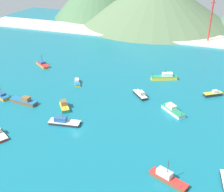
# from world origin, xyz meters

# --- Properties ---
(ground) EXTENTS (260.00, 280.00, 0.50)m
(ground) POSITION_xyz_m (0.00, 30.00, -0.25)
(ground) COLOR #146B7F
(fishing_boat_0) EXTENTS (8.55, 5.52, 5.05)m
(fishing_boat_0) POSITION_xyz_m (-35.10, 9.00, 0.72)
(fishing_boat_0) COLOR orange
(fishing_boat_0) RESTS_ON ground
(fishing_boat_1) EXTENTS (9.91, 5.91, 5.93)m
(fishing_boat_1) POSITION_xyz_m (30.47, -12.89, 0.90)
(fishing_boat_1) COLOR brown
(fishing_boat_1) RESTS_ON ground
(fishing_boat_2) EXTENTS (6.12, 6.88, 2.74)m
(fishing_boat_2) POSITION_xyz_m (-9.20, 9.54, 1.00)
(fishing_boat_2) COLOR #198466
(fishing_boat_2) RESTS_ON ground
(fishing_boat_3) EXTENTS (10.15, 4.74, 6.35)m
(fishing_boat_3) POSITION_xyz_m (-4.60, 0.75, 0.88)
(fishing_boat_3) COLOR #232328
(fishing_boat_3) RESTS_ON ground
(fishing_boat_4) EXTENTS (9.59, 8.09, 5.26)m
(fishing_boat_4) POSITION_xyz_m (-38.72, 42.69, 0.73)
(fishing_boat_4) COLOR orange
(fishing_boat_4) RESTS_ON ground
(fishing_boat_5) EXTENTS (6.96, 5.75, 2.18)m
(fishing_boat_5) POSITION_xyz_m (37.81, 37.49, 0.78)
(fishing_boat_5) COLOR #232328
(fishing_boat_5) RESTS_ON ground
(fishing_boat_8) EXTENTS (10.61, 3.78, 2.73)m
(fishing_boat_8) POSITION_xyz_m (-24.30, 8.05, 0.91)
(fishing_boat_8) COLOR brown
(fishing_boat_8) RESTS_ON ground
(fishing_boat_9) EXTENTS (5.22, 6.86, 1.75)m
(fishing_boat_9) POSITION_xyz_m (-14.38, 29.80, 0.66)
(fishing_boat_9) COLOR gold
(fishing_boat_9) RESTS_ON ground
(fishing_boat_10) EXTENTS (9.10, 8.67, 2.48)m
(fishing_boat_10) POSITION_xyz_m (25.96, 19.97, 0.88)
(fishing_boat_10) COLOR silver
(fishing_boat_10) RESTS_ON ground
(fishing_boat_11) EXTENTS (6.89, 7.34, 2.51)m
(fishing_boat_11) POSITION_xyz_m (12.76, 27.35, 0.88)
(fishing_boat_11) COLOR #232328
(fishing_boat_11) RESTS_ON ground
(fishing_boat_12) EXTENTS (11.04, 6.87, 5.78)m
(fishing_boat_12) POSITION_xyz_m (17.94, 46.40, 1.08)
(fishing_boat_12) COLOR gold
(fishing_boat_12) RESTS_ON ground
(beach_strip) EXTENTS (247.00, 23.67, 1.20)m
(beach_strip) POSITION_xyz_m (0.00, 110.62, 0.60)
(beach_strip) COLOR beige
(beach_strip) RESTS_ON ground
(hill_central) EXTENTS (107.68, 107.68, 33.24)m
(hill_central) POSITION_xyz_m (-9.36, 146.18, 16.62)
(hill_central) COLOR #56704C
(hill_central) RESTS_ON ground
(radio_tower) EXTENTS (2.74, 2.19, 27.36)m
(radio_tower) POSITION_xyz_m (30.59, 108.68, 13.95)
(radio_tower) COLOR #B7332D
(radio_tower) RESTS_ON ground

